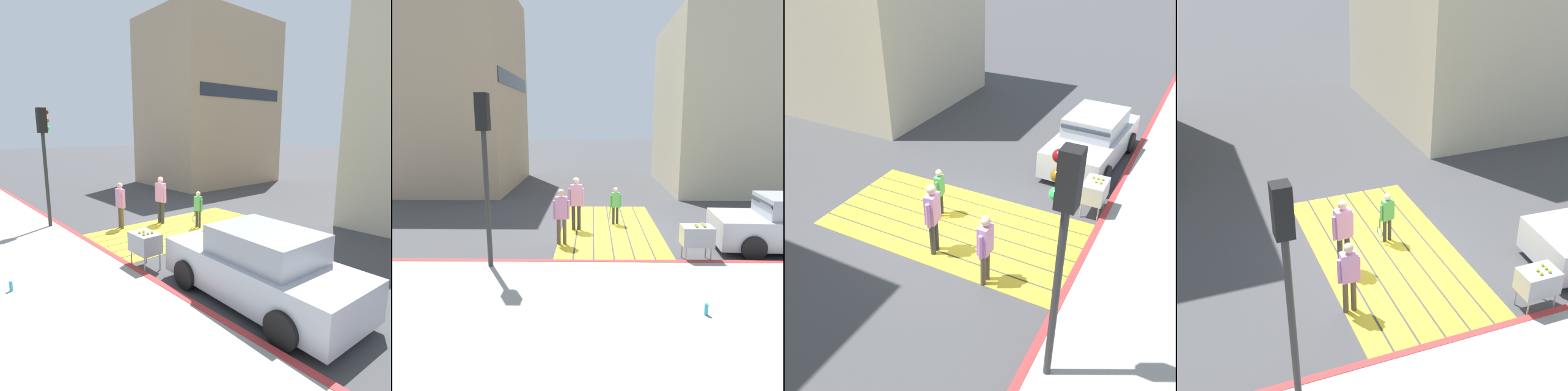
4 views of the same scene
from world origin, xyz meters
TOP-DOWN VIEW (x-y plane):
  - ground_plane at (0.00, 0.00)m, footprint 120.00×120.00m
  - crosswalk_stripes at (0.00, 0.00)m, footprint 6.40×3.25m
  - sidewalk_west at (-5.60, 0.00)m, footprint 4.80×40.00m
  - curb_painted at (-3.25, 0.00)m, footprint 0.16×40.00m
  - building_far_north at (8.50, 7.86)m, footprint 8.00×6.03m
  - car_parked_near_curb at (-2.00, -5.08)m, footprint 2.16×4.39m
  - traffic_light_corner at (-3.58, 3.08)m, footprint 0.39×0.28m
  - tennis_ball_cart at (-2.90, -2.14)m, footprint 0.56×0.80m
  - water_bottle at (-5.88, -1.52)m, footprint 0.07×0.07m
  - pedestrian_adult_lead at (-1.63, 1.50)m, footprint 0.22×0.49m
  - pedestrian_adult_trailing at (-0.13, 1.13)m, footprint 0.27×0.52m
  - pedestrian_child_with_racket at (0.56, -0.21)m, footprint 0.28×0.42m

SIDE VIEW (x-z plane):
  - ground_plane at x=0.00m, z-range 0.00..0.00m
  - crosswalk_stripes at x=0.00m, z-range 0.00..0.01m
  - sidewalk_west at x=-5.60m, z-range 0.00..0.12m
  - curb_painted at x=-3.25m, z-range 0.00..0.13m
  - water_bottle at x=-5.88m, z-range 0.12..0.34m
  - tennis_ball_cart at x=-2.90m, z-range 0.19..1.21m
  - car_parked_near_curb at x=-2.00m, z-range -0.05..1.52m
  - pedestrian_child_with_racket at x=0.56m, z-range 0.09..1.42m
  - pedestrian_adult_lead at x=-1.63m, z-range 0.14..1.81m
  - pedestrian_adult_trailing at x=-0.13m, z-range 0.15..1.93m
  - traffic_light_corner at x=-3.58m, z-range 0.92..5.16m
  - building_far_north at x=8.50m, z-range 0.00..10.32m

